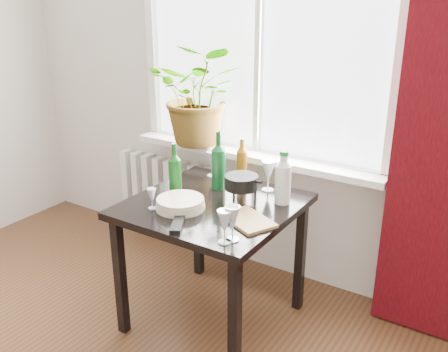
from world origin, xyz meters
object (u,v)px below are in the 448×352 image
Objects in this scene: wineglass_far_right at (233,223)px; wineglass_back_left at (212,164)px; radiator at (166,193)px; wine_bottle_right at (219,160)px; cleaning_bottle at (283,177)px; potted_plant at (200,95)px; wineglass_front_right at (225,226)px; cutting_board at (247,220)px; wineglass_front_left at (152,199)px; tv_remote at (177,224)px; wineglass_back_center at (268,175)px; bottle_amber at (242,159)px; wine_bottle_left at (175,169)px; fondue_pot at (241,188)px; table at (213,218)px; plate_stack at (180,203)px.

wineglass_far_right is 1.08× the size of wineglass_back_left.
radiator is 1.02m from wine_bottle_right.
potted_plant is at bearing 154.71° from cleaning_bottle.
cutting_board is (-0.02, 0.25, -0.07)m from wineglass_front_right.
potted_plant is at bearing -8.46° from radiator.
cutting_board is at bearing 15.95° from wineglass_front_left.
wineglass_back_left is 0.71m from tv_remote.
wineglass_front_left is (-0.53, -0.44, -0.09)m from cleaning_bottle.
wine_bottle_right is at bearing 125.59° from wineglass_front_right.
wineglass_back_center is 0.67m from wineglass_front_left.
potted_plant is at bearing 155.42° from bottle_amber.
wineglass_front_right is at bearing -54.41° from wine_bottle_right.
fondue_pot is (0.35, 0.13, -0.08)m from wine_bottle_left.
bottle_amber reaches higher than wineglass_far_right.
cleaning_bottle is at bearing 1.03° from wine_bottle_right.
table is at bearing -117.55° from wineglass_back_center.
wineglass_front_right is at bearing -40.38° from radiator.
plate_stack is 0.94× the size of cutting_board.
wineglass_front_left is 0.44× the size of plate_stack.
wineglass_far_right is 0.66× the size of plate_stack.
wineglass_front_right is at bearing -49.79° from potted_plant.
wineglass_far_right is 0.54m from wineglass_front_left.
wine_bottle_left reaches higher than wineglass_back_left.
tv_remote is (0.23, -0.09, -0.05)m from wineglass_front_left.
wineglass_back_left is 0.58× the size of cutting_board.
wineglass_front_right is 0.90× the size of wineglass_back_center.
wine_bottle_right is at bearing 114.90° from table.
potted_plant reaches higher than tv_remote.
plate_stack is (0.75, -0.78, 0.39)m from radiator.
fondue_pot is (0.11, 0.11, 0.16)m from table.
radiator is 1.56m from wineglass_far_right.
potted_plant is at bearing 129.97° from table.
tv_remote reaches higher than radiator.
bottle_amber reaches higher than wineglass_front_right.
wineglass_front_left is at bearing 172.87° from wineglass_far_right.
wine_bottle_left is 1.01× the size of cleaning_bottle.
wineglass_far_right is (0.40, -0.50, -0.08)m from wine_bottle_right.
wineglass_front_left is 0.65× the size of tv_remote.
wineglass_back_left is at bearing 127.79° from wineglass_front_right.
wine_bottle_left is 0.59m from cleaning_bottle.
potted_plant is at bearing 89.82° from tv_remote.
plate_stack is (-0.41, 0.15, -0.06)m from wineglass_far_right.
wineglass_back_left is at bearing 81.29° from tv_remote.
potted_plant is 0.78m from wineglass_back_center.
wineglass_front_right is 0.44m from plate_stack.
wine_bottle_right is 0.55m from tv_remote.
radiator is 1.15m from wineglass_back_center.
cutting_board reaches higher than table.
bottle_amber reaches higher than wineglass_back_center.
bottle_amber is 0.22m from wineglass_back_center.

